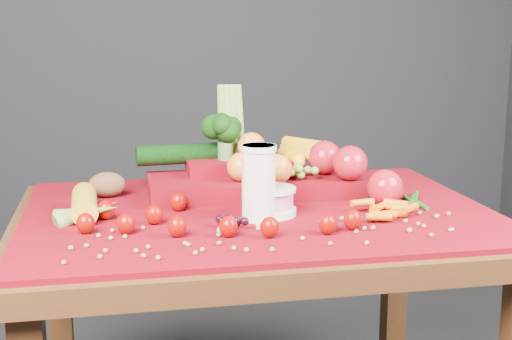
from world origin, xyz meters
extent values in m
cube|color=black|center=(0.00, 1.50, 1.25)|extent=(3.00, 0.02, 2.50)
cube|color=#361D0C|center=(0.00, 0.00, 0.72)|extent=(1.10, 0.80, 0.05)
cube|color=#361D0C|center=(-0.48, 0.33, 0.35)|extent=(0.06, 0.06, 0.70)
cube|color=#361D0C|center=(0.48, 0.33, 0.35)|extent=(0.06, 0.06, 0.70)
cube|color=#69030B|center=(0.00, 0.00, 0.76)|extent=(1.05, 0.75, 0.01)
cylinder|color=silver|center=(-0.02, -0.09, 0.84)|extent=(0.07, 0.07, 0.16)
cylinder|color=silver|center=(-0.02, -0.09, 0.92)|extent=(0.08, 0.08, 0.01)
cylinder|color=silver|center=(0.02, -0.05, 0.77)|extent=(0.11, 0.11, 0.02)
cylinder|color=pink|center=(0.02, -0.05, 0.80)|extent=(0.10, 0.10, 0.05)
cylinder|color=silver|center=(0.02, -0.05, 0.82)|extent=(0.11, 0.11, 0.01)
ellipsoid|color=#800F01|center=(-0.24, -0.08, 0.78)|extent=(0.04, 0.04, 0.04)
cone|color=#11460C|center=(-0.24, -0.08, 0.80)|extent=(0.03, 0.03, 0.01)
ellipsoid|color=#800F01|center=(-0.30, -0.14, 0.78)|extent=(0.04, 0.04, 0.04)
cone|color=#11460C|center=(-0.30, -0.14, 0.80)|extent=(0.03, 0.03, 0.01)
ellipsoid|color=#800F01|center=(-0.20, -0.18, 0.78)|extent=(0.04, 0.04, 0.04)
cone|color=#11460C|center=(-0.20, -0.18, 0.80)|extent=(0.03, 0.03, 0.01)
ellipsoid|color=#800F01|center=(-0.10, -0.20, 0.78)|extent=(0.04, 0.04, 0.04)
cone|color=#11460C|center=(-0.10, -0.20, 0.80)|extent=(0.03, 0.03, 0.01)
ellipsoid|color=#800F01|center=(-0.02, -0.22, 0.78)|extent=(0.04, 0.04, 0.04)
cone|color=#11460C|center=(-0.02, -0.22, 0.80)|extent=(0.03, 0.03, 0.01)
ellipsoid|color=#800F01|center=(0.10, -0.22, 0.78)|extent=(0.04, 0.04, 0.04)
cone|color=#11460C|center=(0.10, -0.22, 0.80)|extent=(0.03, 0.03, 0.01)
ellipsoid|color=#800F01|center=(-0.18, 0.02, 0.78)|extent=(0.04, 0.04, 0.04)
cone|color=#11460C|center=(-0.18, 0.02, 0.80)|extent=(0.03, 0.03, 0.01)
ellipsoid|color=#800F01|center=(-0.34, -0.02, 0.78)|extent=(0.04, 0.04, 0.04)
cone|color=#11460C|center=(-0.34, -0.02, 0.80)|extent=(0.03, 0.03, 0.01)
ellipsoid|color=#800F01|center=(0.16, -0.20, 0.78)|extent=(0.04, 0.04, 0.04)
cone|color=#11460C|center=(0.16, -0.20, 0.80)|extent=(0.03, 0.03, 0.01)
ellipsoid|color=#800F01|center=(-0.38, -0.12, 0.78)|extent=(0.04, 0.04, 0.04)
cone|color=#11460C|center=(-0.38, -0.12, 0.80)|extent=(0.03, 0.03, 0.01)
cylinder|color=gold|center=(-0.39, 0.02, 0.79)|extent=(0.06, 0.18, 0.06)
ellipsoid|color=brown|center=(-0.34, 0.19, 0.79)|extent=(0.09, 0.07, 0.06)
cube|color=#69030B|center=(0.02, 0.15, 0.78)|extent=(0.52, 0.22, 0.04)
cube|color=#69030B|center=(0.00, 0.20, 0.82)|extent=(0.28, 0.12, 0.03)
sphere|color=#A3121F|center=(0.24, 0.06, 0.85)|extent=(0.08, 0.08, 0.08)
sphere|color=#A3121F|center=(0.30, -0.02, 0.80)|extent=(0.08, 0.08, 0.08)
sphere|color=#A3121F|center=(0.20, 0.14, 0.85)|extent=(0.08, 0.08, 0.08)
sphere|color=red|center=(-0.02, 0.10, 0.84)|extent=(0.07, 0.07, 0.07)
sphere|color=red|center=(0.06, 0.06, 0.84)|extent=(0.07, 0.07, 0.07)
sphere|color=red|center=(0.02, 0.18, 0.88)|extent=(0.07, 0.07, 0.07)
cylinder|color=yellow|center=(0.11, 0.22, 0.82)|extent=(0.06, 0.15, 0.04)
cylinder|color=yellow|center=(0.13, 0.22, 0.84)|extent=(0.04, 0.15, 0.04)
cylinder|color=yellow|center=(0.15, 0.22, 0.85)|extent=(0.07, 0.15, 0.04)
cylinder|color=yellow|center=(0.17, 0.22, 0.87)|extent=(0.09, 0.15, 0.04)
cylinder|color=#3F662D|center=(-0.04, 0.20, 0.86)|extent=(0.04, 0.04, 0.04)
cylinder|color=olive|center=(-0.05, 0.24, 0.92)|extent=(0.03, 0.06, 0.22)
cylinder|color=olive|center=(-0.03, 0.24, 0.92)|extent=(0.02, 0.06, 0.22)
cylinder|color=olive|center=(-0.01, 0.24, 0.92)|extent=(0.02, 0.06, 0.22)
cylinder|color=olive|center=(0.00, 0.24, 0.92)|extent=(0.03, 0.06, 0.22)
cylinder|color=black|center=(-0.14, 0.24, 0.85)|extent=(0.25, 0.07, 0.05)
camera|label=1|loc=(-0.31, -1.55, 1.18)|focal=50.00mm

